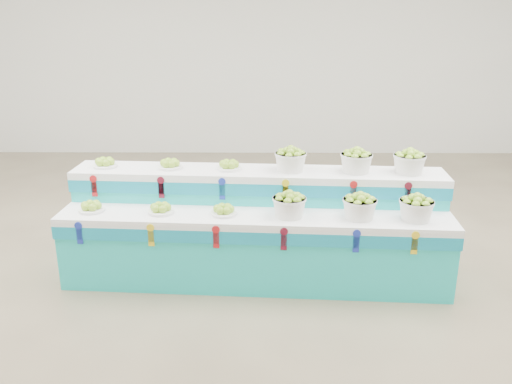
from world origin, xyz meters
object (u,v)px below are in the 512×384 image
(display_stand, at_px, (256,227))
(plate_upper_mid, at_px, (170,163))
(basket_upper_right, at_px, (409,162))
(basket_lower_left, at_px, (289,205))

(display_stand, xyz_separation_m, plate_upper_mid, (-0.85, 0.28, 0.56))
(display_stand, height_order, basket_upper_right, basket_upper_right)
(basket_lower_left, xyz_separation_m, basket_upper_right, (1.16, 0.38, 0.30))
(display_stand, distance_m, plate_upper_mid, 1.06)
(display_stand, xyz_separation_m, basket_lower_left, (0.30, -0.25, 0.32))
(plate_upper_mid, bearing_deg, basket_lower_left, -24.53)
(basket_lower_left, relative_size, plate_upper_mid, 1.26)
(display_stand, bearing_deg, basket_upper_right, 8.87)
(basket_lower_left, distance_m, basket_upper_right, 1.26)
(basket_upper_right, bearing_deg, plate_upper_mid, 176.33)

